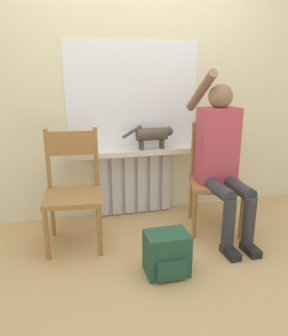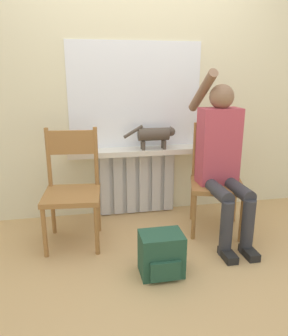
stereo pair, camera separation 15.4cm
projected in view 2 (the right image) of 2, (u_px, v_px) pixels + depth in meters
The scene contains 10 objects.
ground_plane at pixel (165, 277), 2.32m from camera, with size 12.00×12.00×0.00m, color tan.
wall_with_window at pixel (135, 77), 3.10m from camera, with size 7.00×0.06×2.70m.
radiator at pixel (137, 183), 3.31m from camera, with size 0.78×0.08×0.64m.
windowsill at pixel (138, 151), 3.16m from camera, with size 1.32×0.23×0.05m.
window_glass at pixel (135, 96), 3.11m from camera, with size 1.27×0.01×0.99m.
chair_left at pixel (72, 188), 2.70m from camera, with size 0.49×0.49×0.96m.
chair_right at pixel (217, 178), 2.93m from camera, with size 0.57×0.57×0.96m.
person at pixel (222, 155), 2.76m from camera, with size 0.36×0.99×1.42m.
cat at pixel (155, 135), 3.10m from camera, with size 0.50×0.12×0.24m.
backpack at pixel (161, 254), 2.32m from camera, with size 0.30×0.25×0.31m.
Camera 2 is at (-0.53, -1.94, 1.40)m, focal length 35.00 mm.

